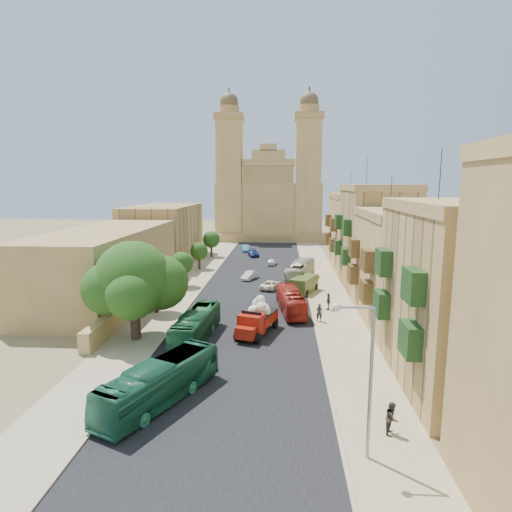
# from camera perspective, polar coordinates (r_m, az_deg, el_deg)

# --- Properties ---
(ground) EXTENTS (260.00, 260.00, 0.00)m
(ground) POSITION_cam_1_polar(r_m,az_deg,el_deg) (35.36, -2.81, -13.57)
(ground) COLOR olive
(road_surface) EXTENTS (14.00, 140.00, 0.01)m
(road_surface) POSITION_cam_1_polar(r_m,az_deg,el_deg) (63.93, 0.23, -2.93)
(road_surface) COLOR black
(road_surface) RESTS_ON ground
(sidewalk_east) EXTENTS (5.00, 140.00, 0.01)m
(sidewalk_east) POSITION_cam_1_polar(r_m,az_deg,el_deg) (64.07, 8.75, -3.02)
(sidewalk_east) COLOR tan
(sidewalk_east) RESTS_ON ground
(sidewalk_west) EXTENTS (5.00, 140.00, 0.01)m
(sidewalk_west) POSITION_cam_1_polar(r_m,az_deg,el_deg) (65.18, -8.14, -2.78)
(sidewalk_west) COLOR tan
(sidewalk_west) RESTS_ON ground
(kerb_east) EXTENTS (0.25, 140.00, 0.12)m
(kerb_east) POSITION_cam_1_polar(r_m,az_deg,el_deg) (63.89, 6.52, -2.95)
(kerb_east) COLOR tan
(kerb_east) RESTS_ON ground
(kerb_west) EXTENTS (0.25, 140.00, 0.12)m
(kerb_west) POSITION_cam_1_polar(r_m,az_deg,el_deg) (64.71, -5.97, -2.78)
(kerb_west) COLOR tan
(kerb_west) RESTS_ON ground
(townhouse_a) EXTENTS (9.00, 14.00, 16.40)m
(townhouse_a) POSITION_cam_1_polar(r_m,az_deg,el_deg) (32.59, 25.61, -4.68)
(townhouse_a) COLOR tan
(townhouse_a) RESTS_ON ground
(townhouse_b) EXTENTS (9.00, 14.00, 14.90)m
(townhouse_b) POSITION_cam_1_polar(r_m,az_deg,el_deg) (45.71, 19.08, -1.32)
(townhouse_b) COLOR tan
(townhouse_b) RESTS_ON ground
(townhouse_c) EXTENTS (9.00, 14.00, 17.40)m
(townhouse_c) POSITION_cam_1_polar(r_m,az_deg,el_deg) (58.98, 15.61, 2.45)
(townhouse_c) COLOR tan
(townhouse_c) RESTS_ON ground
(townhouse_d) EXTENTS (9.00, 14.00, 15.90)m
(townhouse_d) POSITION_cam_1_polar(r_m,az_deg,el_deg) (72.73, 13.34, 3.26)
(townhouse_d) COLOR tan
(townhouse_d) RESTS_ON ground
(west_wall) EXTENTS (1.00, 40.00, 1.80)m
(west_wall) POSITION_cam_1_polar(r_m,az_deg,el_deg) (56.29, -13.24, -4.00)
(west_wall) COLOR tan
(west_wall) RESTS_ON ground
(west_building_low) EXTENTS (10.00, 28.00, 8.40)m
(west_building_low) POSITION_cam_1_polar(r_m,az_deg,el_deg) (55.65, -19.40, -0.98)
(west_building_low) COLOR #9F7B45
(west_building_low) RESTS_ON ground
(west_building_mid) EXTENTS (10.00, 22.00, 10.00)m
(west_building_mid) POSITION_cam_1_polar(r_m,az_deg,el_deg) (79.83, -12.16, 3.01)
(west_building_mid) COLOR tan
(west_building_mid) RESTS_ON ground
(church) EXTENTS (28.00, 22.50, 36.30)m
(church) POSITION_cam_1_polar(r_m,az_deg,el_deg) (111.04, 1.77, 7.37)
(church) COLOR tan
(church) RESTS_ON ground
(ficus_tree) EXTENTS (8.98, 8.26, 8.98)m
(ficus_tree) POSITION_cam_1_polar(r_m,az_deg,el_deg) (39.56, -15.91, -3.32)
(ficus_tree) COLOR #3A271D
(ficus_tree) RESTS_ON ground
(street_tree_a) EXTENTS (3.56, 3.56, 5.47)m
(street_tree_a) POSITION_cam_1_polar(r_m,az_deg,el_deg) (47.50, -13.27, -3.09)
(street_tree_a) COLOR #3A271D
(street_tree_a) RESTS_ON ground
(street_tree_b) EXTENTS (3.12, 3.12, 4.80)m
(street_tree_b) POSITION_cam_1_polar(r_m,az_deg,el_deg) (58.92, -9.88, -0.98)
(street_tree_b) COLOR #3A271D
(street_tree_b) RESTS_ON ground
(street_tree_c) EXTENTS (2.89, 2.89, 4.45)m
(street_tree_c) POSITION_cam_1_polar(r_m,az_deg,el_deg) (70.51, -7.61, 0.62)
(street_tree_c) COLOR #3A271D
(street_tree_c) RESTS_ON ground
(street_tree_d) EXTENTS (3.23, 3.23, 4.97)m
(street_tree_d) POSITION_cam_1_polar(r_m,az_deg,el_deg) (82.14, -5.98, 2.18)
(street_tree_d) COLOR #3A271D
(street_tree_d) RESTS_ON ground
(streetlamp) EXTENTS (2.11, 0.44, 8.22)m
(streetlamp) POSITION_cam_1_polar(r_m,az_deg,el_deg) (22.43, 13.93, -13.58)
(streetlamp) COLOR gray
(streetlamp) RESTS_ON ground
(red_truck) EXTENTS (3.98, 6.38, 3.52)m
(red_truck) POSITION_cam_1_polar(r_m,az_deg,el_deg) (40.27, 0.12, -8.26)
(red_truck) COLOR #9A190B
(red_truck) RESTS_ON ground
(olive_pickup) EXTENTS (3.95, 5.40, 2.04)m
(olive_pickup) POSITION_cam_1_polar(r_m,az_deg,el_deg) (55.78, 6.42, -3.82)
(olive_pickup) COLOR #44511E
(olive_pickup) RESTS_ON ground
(bus_green_south) EXTENTS (6.30, 10.02, 2.78)m
(bus_green_south) POSITION_cam_1_polar(r_m,az_deg,el_deg) (29.15, -12.66, -16.10)
(bus_green_south) COLOR #1C5E41
(bus_green_south) RESTS_ON ground
(bus_green_north) EXTENTS (3.08, 9.57, 2.62)m
(bus_green_north) POSITION_cam_1_polar(r_m,az_deg,el_deg) (39.39, -7.98, -9.14)
(bus_green_north) COLOR #1D5D32
(bus_green_north) RESTS_ON ground
(bus_red_east) EXTENTS (3.35, 9.26, 2.52)m
(bus_red_east) POSITION_cam_1_polar(r_m,az_deg,el_deg) (47.05, 4.65, -6.01)
(bus_red_east) COLOR #A32217
(bus_red_east) RESTS_ON ground
(bus_cream_east) EXTENTS (4.82, 10.63, 2.88)m
(bus_cream_east) POSITION_cam_1_polar(r_m,az_deg,el_deg) (61.64, 5.91, -2.09)
(bus_cream_east) COLOR #BBB696
(bus_cream_east) RESTS_ON ground
(car_blue_a) EXTENTS (2.51, 3.47, 1.10)m
(car_blue_a) POSITION_cam_1_polar(r_m,az_deg,el_deg) (46.95, -7.08, -6.99)
(car_blue_a) COLOR #2C459B
(car_blue_a) RESTS_ON ground
(car_white_a) EXTENTS (2.46, 3.85, 1.20)m
(car_white_a) POSITION_cam_1_polar(r_m,az_deg,el_deg) (62.86, -0.85, -2.60)
(car_white_a) COLOR silver
(car_white_a) RESTS_ON ground
(car_cream) EXTENTS (3.10, 4.58, 1.17)m
(car_cream) POSITION_cam_1_polar(r_m,az_deg,el_deg) (57.30, 2.01, -3.83)
(car_cream) COLOR #FDE8CB
(car_cream) RESTS_ON ground
(car_dkblue) EXTENTS (2.74, 4.68, 1.27)m
(car_dkblue) POSITION_cam_1_polar(r_m,az_deg,el_deg) (82.48, -0.36, 0.38)
(car_dkblue) COLOR #0E214C
(car_dkblue) RESTS_ON ground
(car_white_b) EXTENTS (1.82, 3.47, 1.13)m
(car_white_b) POSITION_cam_1_polar(r_m,az_deg,el_deg) (73.90, 2.16, -0.78)
(car_white_b) COLOR white
(car_white_b) RESTS_ON ground
(car_blue_b) EXTENTS (1.77, 4.04, 1.29)m
(car_blue_b) POSITION_cam_1_polar(r_m,az_deg,el_deg) (88.88, -1.37, 1.06)
(car_blue_b) COLOR #3C91CB
(car_blue_b) RESTS_ON ground
(pedestrian_a) EXTENTS (0.69, 0.46, 1.86)m
(pedestrian_a) POSITION_cam_1_polar(r_m,az_deg,el_deg) (44.45, 8.42, -7.47)
(pedestrian_a) COLOR #262529
(pedestrian_a) RESTS_ON ground
(pedestrian_b) EXTENTS (1.01, 1.11, 1.87)m
(pedestrian_b) POSITION_cam_1_polar(r_m,az_deg,el_deg) (26.77, 17.67, -19.91)
(pedestrian_b) COLOR #312C25
(pedestrian_b) RESTS_ON ground
(pedestrian_c) EXTENTS (0.53, 1.14, 1.90)m
(pedestrian_c) POSITION_cam_1_polar(r_m,az_deg,el_deg) (48.54, 9.63, -6.00)
(pedestrian_c) COLOR #313235
(pedestrian_c) RESTS_ON ground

